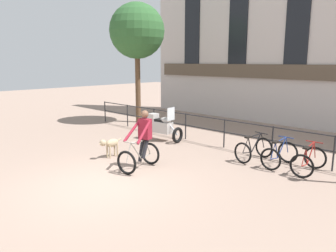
{
  "coord_description": "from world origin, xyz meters",
  "views": [
    {
      "loc": [
        6.71,
        -4.47,
        3.09
      ],
      "look_at": [
        -0.56,
        2.86,
        1.05
      ],
      "focal_mm": 35.0,
      "sensor_mm": 36.0,
      "label": 1
    }
  ],
  "objects_px": {
    "parked_motorcycle": "(162,126)",
    "parked_bicycle_near_lamp": "(254,149)",
    "parked_bicycle_mid_left": "(279,155)",
    "cyclist_with_bike": "(142,143)",
    "dog": "(110,144)",
    "parked_bicycle_mid_right": "(309,161)"
  },
  "relations": [
    {
      "from": "dog",
      "to": "cyclist_with_bike",
      "type": "bearing_deg",
      "value": -1.86
    },
    {
      "from": "parked_bicycle_near_lamp",
      "to": "dog",
      "type": "bearing_deg",
      "value": 48.61
    },
    {
      "from": "parked_bicycle_near_lamp",
      "to": "parked_motorcycle",
      "type": "bearing_deg",
      "value": 9.9
    },
    {
      "from": "parked_bicycle_near_lamp",
      "to": "parked_bicycle_mid_left",
      "type": "bearing_deg",
      "value": -172.21
    },
    {
      "from": "cyclist_with_bike",
      "to": "parked_bicycle_mid_right",
      "type": "bearing_deg",
      "value": 27.8
    },
    {
      "from": "dog",
      "to": "parked_bicycle_near_lamp",
      "type": "height_order",
      "value": "parked_bicycle_near_lamp"
    },
    {
      "from": "cyclist_with_bike",
      "to": "dog",
      "type": "bearing_deg",
      "value": 169.82
    },
    {
      "from": "parked_motorcycle",
      "to": "parked_bicycle_mid_left",
      "type": "xyz_separation_m",
      "value": [
        4.89,
        0.15,
        -0.2
      ]
    },
    {
      "from": "parked_bicycle_near_lamp",
      "to": "parked_bicycle_mid_left",
      "type": "distance_m",
      "value": 0.87
    },
    {
      "from": "parked_motorcycle",
      "to": "parked_bicycle_near_lamp",
      "type": "distance_m",
      "value": 4.03
    },
    {
      "from": "dog",
      "to": "parked_motorcycle",
      "type": "relative_size",
      "value": 0.52
    },
    {
      "from": "parked_motorcycle",
      "to": "dog",
      "type": "bearing_deg",
      "value": -176.34
    },
    {
      "from": "parked_bicycle_mid_left",
      "to": "cyclist_with_bike",
      "type": "bearing_deg",
      "value": 48.39
    },
    {
      "from": "cyclist_with_bike",
      "to": "parked_bicycle_mid_left",
      "type": "xyz_separation_m",
      "value": [
        2.8,
        2.99,
        -0.41
      ]
    },
    {
      "from": "dog",
      "to": "parked_bicycle_mid_left",
      "type": "relative_size",
      "value": 0.8
    },
    {
      "from": "cyclist_with_bike",
      "to": "parked_bicycle_near_lamp",
      "type": "xyz_separation_m",
      "value": [
        1.94,
        2.99,
        -0.41
      ]
    },
    {
      "from": "parked_motorcycle",
      "to": "parked_bicycle_near_lamp",
      "type": "relative_size",
      "value": 1.45
    },
    {
      "from": "parked_motorcycle",
      "to": "parked_bicycle_near_lamp",
      "type": "xyz_separation_m",
      "value": [
        4.03,
        0.15,
        -0.2
      ]
    },
    {
      "from": "cyclist_with_bike",
      "to": "dog",
      "type": "xyz_separation_m",
      "value": [
        -1.55,
        -0.03,
        -0.3
      ]
    },
    {
      "from": "cyclist_with_bike",
      "to": "parked_bicycle_mid_left",
      "type": "relative_size",
      "value": 1.51
    },
    {
      "from": "parked_motorcycle",
      "to": "parked_bicycle_near_lamp",
      "type": "bearing_deg",
      "value": -94.75
    },
    {
      "from": "cyclist_with_bike",
      "to": "parked_motorcycle",
      "type": "height_order",
      "value": "cyclist_with_bike"
    }
  ]
}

